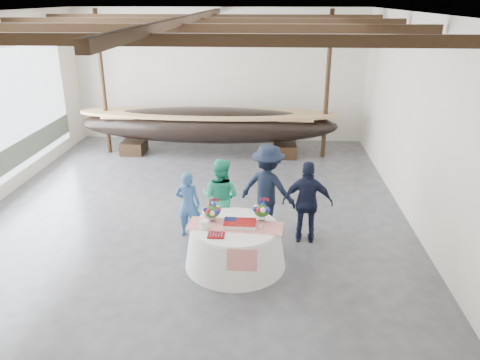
{
  "coord_description": "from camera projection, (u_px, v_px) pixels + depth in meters",
  "views": [
    {
      "loc": [
        1.76,
        -10.27,
        4.82
      ],
      "look_at": [
        1.16,
        -1.07,
        1.19
      ],
      "focal_mm": 35.0,
      "sensor_mm": 36.0,
      "label": 1
    }
  ],
  "objects": [
    {
      "name": "guest_woman_blue",
      "position": [
        188.0,
        204.0,
        9.88
      ],
      "size": [
        0.54,
        0.37,
        1.45
      ],
      "primitive_type": "imported",
      "rotation": [
        0.0,
        0.0,
        3.11
      ],
      "color": "#2A5086",
      "rests_on": "ground"
    },
    {
      "name": "banquet_table",
      "position": [
        235.0,
        245.0,
        8.89
      ],
      "size": [
        1.92,
        1.92,
        0.82
      ],
      "color": "white",
      "rests_on": "ground"
    },
    {
      "name": "pavilion_structure",
      "position": [
        194.0,
        35.0,
        10.63
      ],
      "size": [
        9.8,
        11.76,
        4.5
      ],
      "color": "black",
      "rests_on": "ground"
    },
    {
      "name": "open_bay",
      "position": [
        7.0,
        122.0,
        11.96
      ],
      "size": [
        0.03,
        7.0,
        3.2
      ],
      "color": "silver",
      "rests_on": "ground"
    },
    {
      "name": "tabletop_items",
      "position": [
        234.0,
        215.0,
        8.82
      ],
      "size": [
        1.81,
        0.95,
        0.4
      ],
      "color": "red",
      "rests_on": "banquet_table"
    },
    {
      "name": "wall_back",
      "position": [
        220.0,
        76.0,
        16.15
      ],
      "size": [
        10.0,
        0.02,
        4.5
      ],
      "primitive_type": "cube",
      "color": "silver",
      "rests_on": "ground"
    },
    {
      "name": "wall_front",
      "position": [
        102.0,
        254.0,
        5.01
      ],
      "size": [
        10.0,
        0.02,
        4.5
      ],
      "primitive_type": "cube",
      "color": "silver",
      "rests_on": "ground"
    },
    {
      "name": "longboat_display",
      "position": [
        208.0,
        125.0,
        14.96
      ],
      "size": [
        8.26,
        1.65,
        1.55
      ],
      "color": "black",
      "rests_on": "ground"
    },
    {
      "name": "wall_right",
      "position": [
        417.0,
        122.0,
        10.28
      ],
      "size": [
        0.02,
        12.0,
        4.5
      ],
      "primitive_type": "cube",
      "color": "silver",
      "rests_on": "ground"
    },
    {
      "name": "guest_man_left",
      "position": [
        268.0,
        189.0,
        10.03
      ],
      "size": [
        1.44,
        1.17,
        1.95
      ],
      "primitive_type": "imported",
      "rotation": [
        0.0,
        0.0,
        2.73
      ],
      "color": "black",
      "rests_on": "ground"
    },
    {
      "name": "floor",
      "position": [
        195.0,
        208.0,
        11.4
      ],
      "size": [
        10.0,
        12.0,
        0.01
      ],
      "primitive_type": "cube",
      "color": "#3D3D42",
      "rests_on": "ground"
    },
    {
      "name": "guest_man_right",
      "position": [
        308.0,
        202.0,
        9.58
      ],
      "size": [
        1.06,
        0.51,
        1.76
      ],
      "primitive_type": "imported",
      "rotation": [
        0.0,
        0.0,
        3.06
      ],
      "color": "black",
      "rests_on": "ground"
    },
    {
      "name": "guest_woman_teal",
      "position": [
        221.0,
        197.0,
        9.87
      ],
      "size": [
        1.01,
        0.9,
        1.73
      ],
      "primitive_type": "imported",
      "rotation": [
        0.0,
        0.0,
        2.79
      ],
      "color": "#20A87F",
      "rests_on": "ground"
    },
    {
      "name": "ceiling",
      "position": [
        188.0,
        13.0,
        9.76
      ],
      "size": [
        10.0,
        12.0,
        0.01
      ],
      "primitive_type": "cube",
      "color": "white",
      "rests_on": "wall_back"
    }
  ]
}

